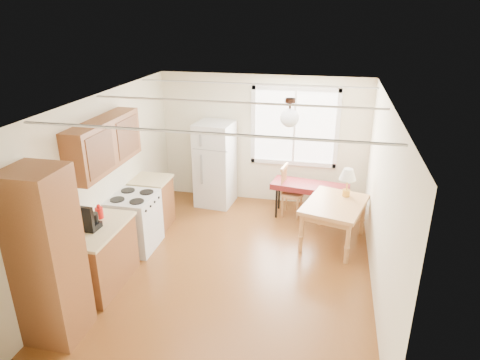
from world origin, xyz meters
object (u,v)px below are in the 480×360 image
(refrigerator, at_px, (215,164))
(dining_table, at_px, (334,209))
(chair, at_px, (288,188))
(bench, at_px, (310,188))

(refrigerator, bearing_deg, dining_table, -20.66)
(dining_table, distance_m, chair, 1.24)
(chair, bearing_deg, refrigerator, -179.11)
(bench, xyz_separation_m, dining_table, (0.45, -0.92, 0.05))
(refrigerator, distance_m, bench, 1.87)
(refrigerator, bearing_deg, bench, -0.84)
(refrigerator, distance_m, chair, 1.49)
(refrigerator, height_order, chair, refrigerator)
(bench, xyz_separation_m, chair, (-0.40, -0.01, -0.03))
(bench, height_order, chair, chair)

